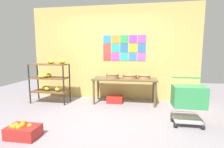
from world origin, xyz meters
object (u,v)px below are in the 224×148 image
(orange_crate_foreground, at_px, (23,131))
(shopping_cart, at_px, (188,98))
(display_table, at_px, (124,81))
(fruit_basket_back_right, at_px, (112,76))
(produce_crate_under_table, at_px, (115,99))
(fruit_basket_left, at_px, (130,76))
(fruit_basket_back_left, at_px, (144,76))
(banana_shelf_unit, at_px, (51,77))

(orange_crate_foreground, bearing_deg, shopping_cart, 18.04)
(display_table, bearing_deg, fruit_basket_back_right, -164.71)
(produce_crate_under_table, distance_m, orange_crate_foreground, 2.42)
(display_table, distance_m, orange_crate_foreground, 2.58)
(fruit_basket_left, distance_m, shopping_cart, 1.64)
(fruit_basket_back_left, distance_m, orange_crate_foreground, 2.98)
(orange_crate_foreground, distance_m, shopping_cart, 2.91)
(fruit_basket_back_left, height_order, shopping_cart, shopping_cart)
(display_table, bearing_deg, orange_crate_foreground, -125.08)
(orange_crate_foreground, bearing_deg, fruit_basket_left, 52.07)
(banana_shelf_unit, distance_m, fruit_basket_back_left, 2.52)
(display_table, distance_m, fruit_basket_back_left, 0.54)
(fruit_basket_back_right, height_order, fruit_basket_left, fruit_basket_back_right)
(fruit_basket_back_left, distance_m, fruit_basket_left, 0.39)
(display_table, height_order, produce_crate_under_table, display_table)
(display_table, height_order, fruit_basket_back_right, fruit_basket_back_right)
(fruit_basket_back_left, distance_m, fruit_basket_back_right, 0.84)
(fruit_basket_left, xyz_separation_m, orange_crate_foreground, (-1.60, -2.05, -0.63))
(fruit_basket_back_left, bearing_deg, fruit_basket_left, -167.42)
(fruit_basket_back_right, relative_size, orange_crate_foreground, 0.72)
(fruit_basket_back_left, relative_size, fruit_basket_back_right, 0.93)
(fruit_basket_back_left, bearing_deg, fruit_basket_back_right, -170.15)
(fruit_basket_back_left, relative_size, fruit_basket_left, 0.82)
(shopping_cart, bearing_deg, fruit_basket_left, 134.37)
(fruit_basket_back_left, xyz_separation_m, shopping_cart, (0.77, -1.24, -0.21))
(fruit_basket_back_right, relative_size, shopping_cart, 0.40)
(orange_crate_foreground, relative_size, shopping_cart, 0.56)
(banana_shelf_unit, height_order, fruit_basket_back_right, banana_shelf_unit)
(produce_crate_under_table, bearing_deg, fruit_basket_left, -6.28)
(produce_crate_under_table, xyz_separation_m, shopping_cart, (1.54, -1.20, 0.44))
(produce_crate_under_table, bearing_deg, display_table, -4.13)
(orange_crate_foreground, bearing_deg, display_table, 54.92)
(orange_crate_foreground, bearing_deg, produce_crate_under_table, 60.16)
(display_table, relative_size, fruit_basket_back_right, 4.69)
(display_table, xyz_separation_m, fruit_basket_back_right, (-0.31, -0.09, 0.15))
(shopping_cart, bearing_deg, fruit_basket_back_right, 145.20)
(fruit_basket_left, relative_size, shopping_cart, 0.46)
(banana_shelf_unit, bearing_deg, orange_crate_foreground, -74.19)
(shopping_cart, bearing_deg, orange_crate_foreground, -162.15)
(fruit_basket_left, xyz_separation_m, shopping_cart, (1.14, -1.16, -0.21))
(banana_shelf_unit, xyz_separation_m, fruit_basket_back_right, (1.67, 0.14, 0.06))
(display_table, relative_size, fruit_basket_back_left, 5.03)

